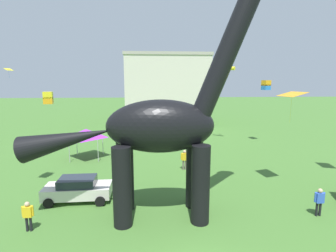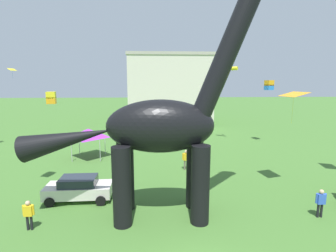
{
  "view_description": "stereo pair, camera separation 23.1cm",
  "coord_description": "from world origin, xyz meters",
  "views": [
    {
      "loc": [
        -1.84,
        -8.64,
        7.65
      ],
      "look_at": [
        -0.77,
        5.48,
        5.23
      ],
      "focal_mm": 27.86,
      "sensor_mm": 36.0,
      "label": 1
    },
    {
      "loc": [
        -1.61,
        -8.65,
        7.65
      ],
      "look_at": [
        -0.77,
        5.48,
        5.23
      ],
      "focal_mm": 27.86,
      "sensor_mm": 36.0,
      "label": 2
    }
  ],
  "objects": [
    {
      "name": "kite_mid_left",
      "position": [
        -14.98,
        17.58,
        8.78
      ],
      "size": [
        0.74,
        0.83,
        0.91
      ],
      "color": "yellow"
    },
    {
      "name": "kite_far_right",
      "position": [
        -13.12,
        21.81,
        5.84
      ],
      "size": [
        1.11,
        1.11,
        1.36
      ],
      "color": "yellow"
    },
    {
      "name": "kite_high_right",
      "position": [
        12.3,
        21.99,
        7.24
      ],
      "size": [
        1.02,
        1.02,
        1.15
      ],
      "color": "orange"
    },
    {
      "name": "person_photographer",
      "position": [
        1.27,
        13.15,
        1.07
      ],
      "size": [
        0.66,
        0.29,
        1.77
      ],
      "rotation": [
        0.0,
        0.0,
        5.27
      ],
      "color": "#6B6056",
      "rests_on": "ground_plane"
    },
    {
      "name": "person_near_flyer",
      "position": [
        -8.07,
        4.27,
        0.98
      ],
      "size": [
        0.6,
        0.27,
        1.61
      ],
      "rotation": [
        0.0,
        0.0,
        4.33
      ],
      "color": "black",
      "rests_on": "ground_plane"
    },
    {
      "name": "background_building_block",
      "position": [
        1.57,
        40.48,
        6.26
      ],
      "size": [
        14.85,
        11.52,
        12.49
      ],
      "color": "beige",
      "rests_on": "ground_plane"
    },
    {
      "name": "kite_far_left",
      "position": [
        7.95,
        8.53,
        6.79
      ],
      "size": [
        1.54,
        1.9,
        2.12
      ],
      "color": "orange"
    },
    {
      "name": "festival_canopy_tent",
      "position": [
        -8.06,
        17.41,
        2.54
      ],
      "size": [
        3.15,
        3.15,
        3.0
      ],
      "color": "#B2B2B7",
      "rests_on": "ground_plane"
    },
    {
      "name": "parked_sedan_left",
      "position": [
        -6.46,
        7.69,
        0.81
      ],
      "size": [
        4.23,
        2.01,
        1.55
      ],
      "rotation": [
        0.0,
        0.0,
        0.02
      ],
      "color": "silver",
      "rests_on": "ground_plane"
    },
    {
      "name": "kite_mid_right",
      "position": [
        8.09,
        23.27,
        9.22
      ],
      "size": [
        1.59,
        1.64,
        0.46
      ],
      "color": "yellow"
    },
    {
      "name": "person_strolling_adult",
      "position": [
        7.85,
        4.62,
        1.01
      ],
      "size": [
        0.62,
        0.27,
        1.66
      ],
      "rotation": [
        0.0,
        0.0,
        4.85
      ],
      "color": "black",
      "rests_on": "ground_plane"
    },
    {
      "name": "dinosaur_sculpture",
      "position": [
        -1.25,
        5.42,
        5.24
      ],
      "size": [
        13.85,
        2.93,
        14.48
      ],
      "rotation": [
        0.0,
        0.0,
        -0.43
      ],
      "color": "black",
      "rests_on": "ground_plane"
    }
  ]
}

